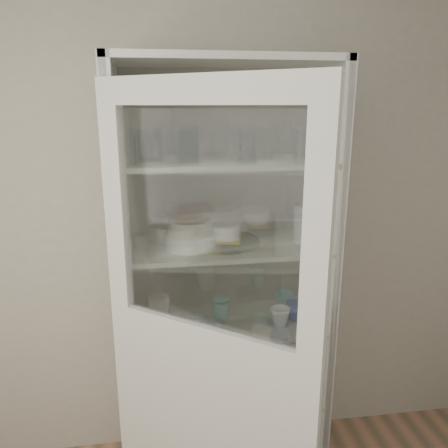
# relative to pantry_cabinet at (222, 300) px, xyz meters

# --- Properties ---
(wall_back) EXTENTS (3.60, 0.02, 2.60)m
(wall_back) POSITION_rel_pantry_cabinet_xyz_m (-0.20, 0.16, 0.36)
(wall_back) COLOR #B4AFA1
(wall_back) RESTS_ON ground
(pantry_cabinet) EXTENTS (1.00, 0.45, 2.10)m
(pantry_cabinet) POSITION_rel_pantry_cabinet_xyz_m (0.00, 0.00, 0.00)
(pantry_cabinet) COLOR silver
(pantry_cabinet) RESTS_ON floor
(cupboard_door) EXTENTS (0.75, 0.57, 2.00)m
(cupboard_door) POSITION_rel_pantry_cabinet_xyz_m (-0.14, -0.56, -0.07)
(cupboard_door) COLOR silver
(cupboard_door) RESTS_ON floor
(tumbler_0) EXTENTS (0.07, 0.07, 0.12)m
(tumbler_0) POSITION_rel_pantry_cabinet_xyz_m (-0.41, -0.22, 0.78)
(tumbler_0) COLOR silver
(tumbler_0) RESTS_ON shelf_glass
(tumbler_1) EXTENTS (0.07, 0.07, 0.13)m
(tumbler_1) POSITION_rel_pantry_cabinet_xyz_m (-0.16, -0.21, 0.78)
(tumbler_1) COLOR silver
(tumbler_1) RESTS_ON shelf_glass
(tumbler_2) EXTENTS (0.09, 0.09, 0.15)m
(tumbler_2) POSITION_rel_pantry_cabinet_xyz_m (-0.18, -0.19, 0.79)
(tumbler_2) COLOR silver
(tumbler_2) RESTS_ON shelf_glass
(tumbler_3) EXTENTS (0.08, 0.08, 0.13)m
(tumbler_3) POSITION_rel_pantry_cabinet_xyz_m (0.08, -0.19, 0.78)
(tumbler_3) COLOR silver
(tumbler_3) RESTS_ON shelf_glass
(tumbler_4) EXTENTS (0.10, 0.10, 0.15)m
(tumbler_4) POSITION_rel_pantry_cabinet_xyz_m (0.09, -0.19, 0.80)
(tumbler_4) COLOR silver
(tumbler_4) RESTS_ON shelf_glass
(tumbler_5) EXTENTS (0.09, 0.09, 0.14)m
(tumbler_5) POSITION_rel_pantry_cabinet_xyz_m (0.41, -0.17, 0.79)
(tumbler_5) COLOR silver
(tumbler_5) RESTS_ON shelf_glass
(tumbler_6) EXTENTS (0.10, 0.10, 0.16)m
(tumbler_6) POSITION_rel_pantry_cabinet_xyz_m (0.33, -0.18, 0.80)
(tumbler_6) COLOR silver
(tumbler_6) RESTS_ON shelf_glass
(tumbler_7) EXTENTS (0.10, 0.10, 0.15)m
(tumbler_7) POSITION_rel_pantry_cabinet_xyz_m (-0.31, -0.08, 0.79)
(tumbler_7) COLOR silver
(tumbler_7) RESTS_ON shelf_glass
(tumbler_8) EXTENTS (0.08, 0.08, 0.14)m
(tumbler_8) POSITION_rel_pantry_cabinet_xyz_m (-0.35, -0.06, 0.79)
(tumbler_8) COLOR silver
(tumbler_8) RESTS_ON shelf_glass
(tumbler_9) EXTENTS (0.07, 0.07, 0.14)m
(tumbler_9) POSITION_rel_pantry_cabinet_xyz_m (-0.17, -0.04, 0.79)
(tumbler_9) COLOR silver
(tumbler_9) RESTS_ON shelf_glass
(tumbler_10) EXTENTS (0.09, 0.09, 0.14)m
(tumbler_10) POSITION_rel_pantry_cabinet_xyz_m (0.07, -0.07, 0.79)
(tumbler_10) COLOR silver
(tumbler_10) RESTS_ON shelf_glass
(tumbler_11) EXTENTS (0.08, 0.08, 0.14)m
(tumbler_11) POSITION_rel_pantry_cabinet_xyz_m (0.19, -0.07, 0.79)
(tumbler_11) COLOR silver
(tumbler_11) RESTS_ON shelf_glass
(goblet_0) EXTENTS (0.07, 0.07, 0.16)m
(goblet_0) POSITION_rel_pantry_cabinet_xyz_m (-0.32, 0.02, 0.80)
(goblet_0) COLOR silver
(goblet_0) RESTS_ON shelf_glass
(goblet_1) EXTENTS (0.07, 0.07, 0.17)m
(goblet_1) POSITION_rel_pantry_cabinet_xyz_m (-0.17, 0.03, 0.80)
(goblet_1) COLOR silver
(goblet_1) RESTS_ON shelf_glass
(goblet_2) EXTENTS (0.07, 0.07, 0.17)m
(goblet_2) POSITION_rel_pantry_cabinet_xyz_m (0.15, 0.05, 0.80)
(goblet_2) COLOR silver
(goblet_2) RESTS_ON shelf_glass
(goblet_3) EXTENTS (0.08, 0.08, 0.17)m
(goblet_3) POSITION_rel_pantry_cabinet_xyz_m (0.41, 0.05, 0.81)
(goblet_3) COLOR silver
(goblet_3) RESTS_ON shelf_glass
(plate_stack_front) EXTENTS (0.24, 0.24, 0.07)m
(plate_stack_front) POSITION_rel_pantry_cabinet_xyz_m (-0.16, -0.09, 0.36)
(plate_stack_front) COLOR white
(plate_stack_front) RESTS_ON shelf_plates
(plate_stack_back) EXTENTS (0.19, 0.19, 0.07)m
(plate_stack_back) POSITION_rel_pantry_cabinet_xyz_m (-0.23, 0.04, 0.36)
(plate_stack_back) COLOR white
(plate_stack_back) RESTS_ON shelf_plates
(cream_bowl) EXTENTS (0.23, 0.23, 0.06)m
(cream_bowl) POSITION_rel_pantry_cabinet_xyz_m (-0.16, -0.09, 0.42)
(cream_bowl) COLOR beige
(cream_bowl) RESTS_ON plate_stack_front
(terracotta_bowl) EXTENTS (0.24, 0.24, 0.05)m
(terracotta_bowl) POSITION_rel_pantry_cabinet_xyz_m (-0.16, -0.09, 0.48)
(terracotta_bowl) COLOR #533518
(terracotta_bowl) RESTS_ON cream_bowl
(glass_platter) EXTENTS (0.35, 0.35, 0.02)m
(glass_platter) POSITION_rel_pantry_cabinet_xyz_m (0.00, -0.06, 0.33)
(glass_platter) COLOR silver
(glass_platter) RESTS_ON shelf_plates
(yellow_trivet) EXTENTS (0.19, 0.19, 0.01)m
(yellow_trivet) POSITION_rel_pantry_cabinet_xyz_m (0.00, -0.06, 0.35)
(yellow_trivet) COLOR gold
(yellow_trivet) RESTS_ON glass_platter
(white_ramekin) EXTENTS (0.19, 0.19, 0.07)m
(white_ramekin) POSITION_rel_pantry_cabinet_xyz_m (0.00, -0.06, 0.38)
(white_ramekin) COLOR white
(white_ramekin) RESTS_ON yellow_trivet
(grey_bowl_stack) EXTENTS (0.14, 0.14, 0.18)m
(grey_bowl_stack) POSITION_rel_pantry_cabinet_xyz_m (0.41, -0.08, 0.41)
(grey_bowl_stack) COLOR silver
(grey_bowl_stack) RESTS_ON shelf_plates
(mug_blue) EXTENTS (0.12, 0.12, 0.09)m
(mug_blue) POSITION_rel_pantry_cabinet_xyz_m (0.36, -0.11, -0.03)
(mug_blue) COLOR navy
(mug_blue) RESTS_ON shelf_mugs
(mug_teal) EXTENTS (0.11, 0.11, 0.09)m
(mug_teal) POSITION_rel_pantry_cabinet_xyz_m (0.34, 0.01, -0.03)
(mug_teal) COLOR #297280
(mug_teal) RESTS_ON shelf_mugs
(mug_white) EXTENTS (0.12, 0.12, 0.09)m
(mug_white) POSITION_rel_pantry_cabinet_xyz_m (0.26, -0.15, -0.03)
(mug_white) COLOR white
(mug_white) RESTS_ON shelf_mugs
(teal_jar) EXTENTS (0.08, 0.08, 0.10)m
(teal_jar) POSITION_rel_pantry_cabinet_xyz_m (-0.01, -0.03, -0.03)
(teal_jar) COLOR #297280
(teal_jar) RESTS_ON shelf_mugs
(measuring_cups) EXTENTS (0.11, 0.11, 0.04)m
(measuring_cups) POSITION_rel_pantry_cabinet_xyz_m (-0.08, -0.14, -0.06)
(measuring_cups) COLOR silver
(measuring_cups) RESTS_ON shelf_mugs
(white_canister) EXTENTS (0.11, 0.11, 0.13)m
(white_canister) POSITION_rel_pantry_cabinet_xyz_m (-0.32, -0.02, -0.02)
(white_canister) COLOR white
(white_canister) RESTS_ON shelf_mugs
(cream_dish) EXTENTS (0.31, 0.31, 0.07)m
(cream_dish) POSITION_rel_pantry_cabinet_xyz_m (-0.04, -0.06, -0.44)
(cream_dish) COLOR beige
(cream_dish) RESTS_ON shelf_bot
(tin_box) EXTENTS (0.24, 0.20, 0.06)m
(tin_box) POSITION_rel_pantry_cabinet_xyz_m (0.16, -0.11, -0.45)
(tin_box) COLOR gray
(tin_box) RESTS_ON shelf_bot
(tumbler_12) EXTENTS (0.07, 0.07, 0.15)m
(tumbler_12) POSITION_rel_pantry_cabinet_xyz_m (-0.16, -0.20, 0.79)
(tumbler_12) COLOR silver
(tumbler_12) RESTS_ON shelf_glass
(tumbler_13) EXTENTS (0.08, 0.08, 0.15)m
(tumbler_13) POSITION_rel_pantry_cabinet_xyz_m (-0.16, -0.08, 0.80)
(tumbler_13) COLOR silver
(tumbler_13) RESTS_ON shelf_glass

